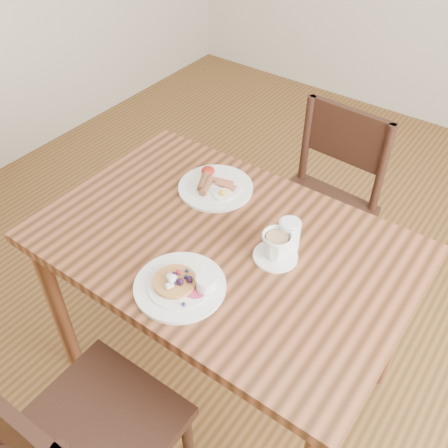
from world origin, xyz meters
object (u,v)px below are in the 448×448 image
at_px(chair_near, 81,436).
at_px(breakfast_plate, 215,186).
at_px(dining_table, 224,261).
at_px(water_glass, 289,235).
at_px(pancake_plate, 182,285).
at_px(teacup_saucer, 276,247).
at_px(chair_far, 322,201).

bearing_deg(chair_near, breakfast_plate, 100.38).
relative_size(dining_table, water_glass, 11.63).
bearing_deg(water_glass, pancake_plate, -116.14).
height_order(chair_near, teacup_saucer, chair_near).
distance_m(dining_table, pancake_plate, 0.26).
distance_m(chair_near, water_glass, 0.83).
relative_size(chair_near, water_glass, 8.53).
height_order(teacup_saucer, water_glass, water_glass).
xyz_separation_m(chair_near, pancake_plate, (0.04, 0.42, 0.27)).
bearing_deg(breakfast_plate, chair_far, 63.86).
xyz_separation_m(chair_far, water_glass, (0.14, -0.57, 0.31)).
bearing_deg(water_glass, chair_far, 103.91).
bearing_deg(pancake_plate, breakfast_plate, 115.49).
xyz_separation_m(dining_table, breakfast_plate, (-0.19, 0.20, 0.11)).
bearing_deg(pancake_plate, dining_table, 94.72).
distance_m(chair_near, chair_far, 1.32).
distance_m(teacup_saucer, water_glass, 0.06).
bearing_deg(dining_table, breakfast_plate, 133.36).
bearing_deg(breakfast_plate, water_glass, -15.68).
bearing_deg(chair_near, chair_far, 86.61).
xyz_separation_m(chair_far, pancake_plate, (-0.02, -0.90, 0.27)).
xyz_separation_m(chair_far, teacup_saucer, (0.13, -0.63, 0.30)).
bearing_deg(pancake_plate, chair_near, -94.85).
bearing_deg(dining_table, chair_far, 86.49).
bearing_deg(breakfast_plate, pancake_plate, -64.51).
distance_m(dining_table, teacup_saucer, 0.23).
bearing_deg(chair_near, pancake_plate, 84.23).
height_order(dining_table, water_glass, water_glass).
relative_size(breakfast_plate, water_glass, 2.62).
height_order(chair_near, pancake_plate, chair_near).
distance_m(dining_table, chair_near, 0.67).
xyz_separation_m(dining_table, chair_near, (-0.02, -0.66, -0.16)).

